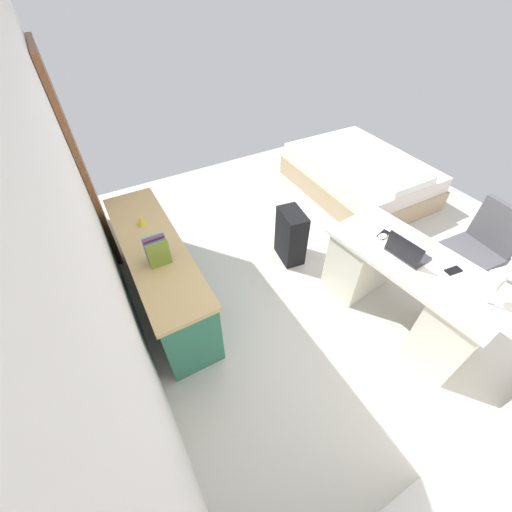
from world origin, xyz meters
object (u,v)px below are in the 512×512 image
desk_lamp (499,276)px  figurine_small (141,220)px  laptop (406,252)px  bed (359,175)px  cell_phone_by_mouse (384,234)px  cell_phone_near_laptop (453,271)px  suitcase_black (291,236)px  office_chair (473,255)px  credenza (161,273)px  desk (404,288)px  computer_mouse (382,236)px

desk_lamp → figurine_small: 2.81m
laptop → figurine_small: 2.31m
laptop → bed: bearing=-35.6°
desk_lamp → cell_phone_by_mouse: bearing=4.6°
bed → cell_phone_near_laptop: (-2.05, 1.04, 0.49)m
suitcase_black → figurine_small: 1.54m
office_chair → cell_phone_by_mouse: (0.42, 0.87, 0.31)m
office_chair → credenza: 2.99m
figurine_small → suitcase_black: bearing=-106.1°
cell_phone_near_laptop → figurine_small: (1.78, 1.98, 0.06)m
bed → suitcase_black: size_ratio=3.16×
credenza → cell_phone_by_mouse: (-0.88, -1.82, 0.36)m
credenza → suitcase_black: bearing=-93.9°
desk_lamp → figurine_small: size_ratio=3.14×
bed → cell_phone_by_mouse: (-1.46, 1.20, 0.49)m
suitcase_black → desk_lamp: size_ratio=1.77×
credenza → desk: bearing=-124.3°
credenza → laptop: bearing=-123.3°
computer_mouse → suitcase_black: bearing=19.1°
laptop → credenza: bearing=56.7°
computer_mouse → credenza: bearing=56.9°
cell_phone_near_laptop → desk: bearing=40.6°
suitcase_black → computer_mouse: size_ratio=6.11×
computer_mouse → laptop: bearing=171.0°
credenza → laptop: (-1.16, -1.77, 0.41)m
desk_lamp → laptop: bearing=11.6°
office_chair → cell_phone_by_mouse: size_ratio=6.91×
computer_mouse → cell_phone_by_mouse: computer_mouse is taller
cell_phone_by_mouse → figurine_small: (1.19, 1.82, 0.06)m
bed → cell_phone_by_mouse: 1.95m
laptop → computer_mouse: 0.27m
desk → suitcase_black: (1.16, 0.43, -0.07)m
credenza → figurine_small: bearing=0.3°
figurine_small → cell_phone_by_mouse: bearing=-123.1°
laptop → figurine_small: bearing=50.3°
computer_mouse → figurine_small: 2.16m
desk → desk_lamp: size_ratio=4.36×
office_chair → credenza: bearing=64.2°
bed → desk: bearing=147.0°
suitcase_black → desk_lamp: 1.86m
laptop → computer_mouse: (0.26, -0.01, -0.03)m
suitcase_black → cell_phone_near_laptop: bearing=-148.6°
credenza → bed: bearing=-79.2°
computer_mouse → cell_phone_near_laptop: 0.60m
figurine_small → desk: bearing=-130.4°
cell_phone_near_laptop → suitcase_black: bearing=30.4°
office_chair → credenza: office_chair is taller
cell_phone_by_mouse → bed: bearing=-55.5°
credenza → desk_lamp: desk_lamp is taller
cell_phone_by_mouse → desk_lamp: (-0.88, -0.07, 0.25)m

